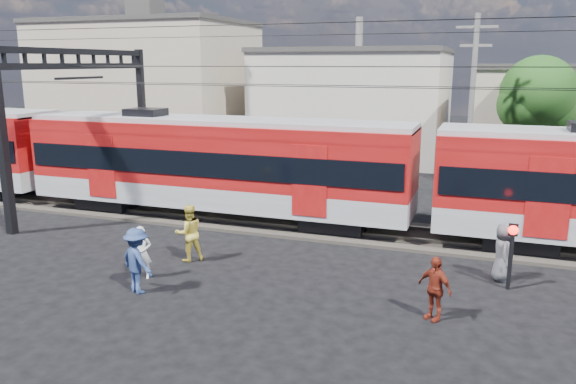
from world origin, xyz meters
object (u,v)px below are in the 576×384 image
object	(u,v)px
pedestrian_a	(142,253)
pedestrian_c	(137,261)
commuter_train	(220,162)
crossing_signal	(512,244)

from	to	relation	value
pedestrian_a	pedestrian_c	distance (m)	1.10
commuter_train	crossing_signal	xyz separation A→B (m)	(11.03, -3.99, -1.05)
pedestrian_a	pedestrian_c	bearing A→B (deg)	-85.98
commuter_train	pedestrian_a	size ratio (longest dim) A/B	31.38
crossing_signal	pedestrian_a	bearing A→B (deg)	-165.05
pedestrian_a	crossing_signal	distance (m)	10.73
commuter_train	pedestrian_c	size ratio (longest dim) A/B	26.75
pedestrian_a	crossing_signal	size ratio (longest dim) A/B	0.82
commuter_train	crossing_signal	bearing A→B (deg)	-19.89
pedestrian_a	crossing_signal	bearing A→B (deg)	-8.57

